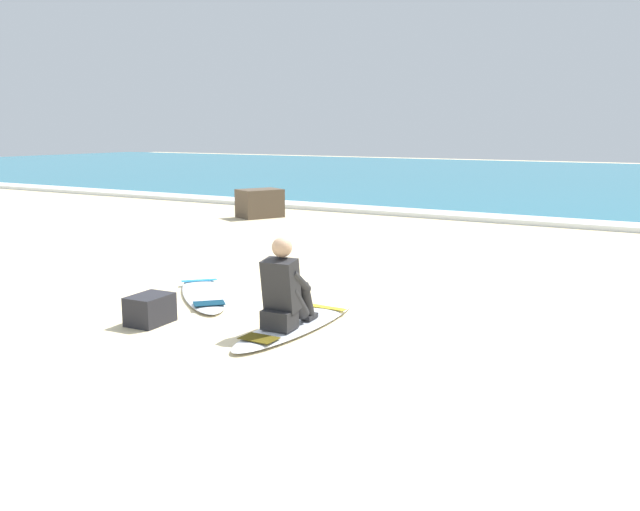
# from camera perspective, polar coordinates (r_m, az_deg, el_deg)

# --- Properties ---
(ground_plane) EXTENTS (80.00, 80.00, 0.00)m
(ground_plane) POSITION_cam_1_polar(r_m,az_deg,el_deg) (8.18, -5.23, -4.34)
(ground_plane) COLOR beige
(sea) EXTENTS (80.00, 28.00, 0.10)m
(sea) POSITION_cam_1_polar(r_m,az_deg,el_deg) (29.69, 21.45, 5.92)
(sea) COLOR teal
(sea) RESTS_ON ground
(breaking_foam) EXTENTS (80.00, 0.90, 0.11)m
(breaking_foam) POSITION_cam_1_polar(r_m,az_deg,el_deg) (16.35, 13.73, 3.11)
(breaking_foam) COLOR white
(breaking_foam) RESTS_ON ground
(surfboard_main) EXTENTS (0.52, 2.26, 0.08)m
(surfboard_main) POSITION_cam_1_polar(r_m,az_deg,el_deg) (7.34, -1.88, -5.76)
(surfboard_main) COLOR silver
(surfboard_main) RESTS_ON ground
(surfer_seated) EXTENTS (0.40, 0.72, 0.95)m
(surfer_seated) POSITION_cam_1_polar(r_m,az_deg,el_deg) (7.05, -2.98, -3.09)
(surfer_seated) COLOR #232326
(surfer_seated) RESTS_ON surfboard_main
(surfboard_spare_near) EXTENTS (1.87, 1.85, 0.08)m
(surfboard_spare_near) POSITION_cam_1_polar(r_m,az_deg,el_deg) (8.81, -9.75, -3.13)
(surfboard_spare_near) COLOR silver
(surfboard_spare_near) RESTS_ON ground
(shoreline_rock) EXTENTS (1.06, 1.20, 0.68)m
(shoreline_rock) POSITION_cam_1_polar(r_m,az_deg,el_deg) (16.39, -5.08, 4.39)
(shoreline_rock) COLOR brown
(shoreline_rock) RESTS_ON ground
(beach_bag) EXTENTS (0.39, 0.50, 0.32)m
(beach_bag) POSITION_cam_1_polar(r_m,az_deg,el_deg) (7.66, -14.08, -4.41)
(beach_bag) COLOR #232328
(beach_bag) RESTS_ON ground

